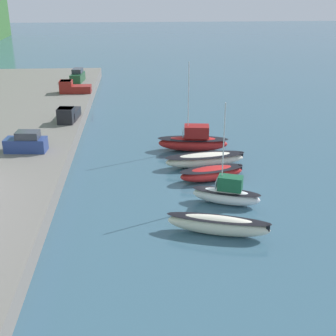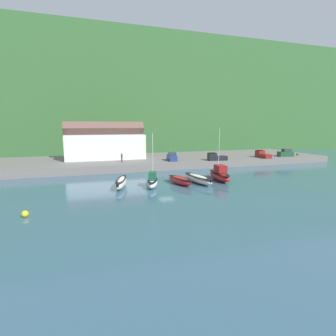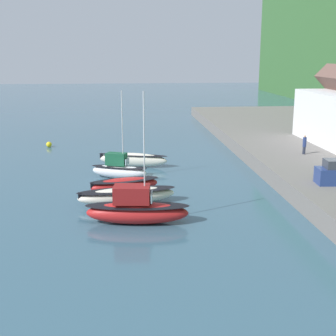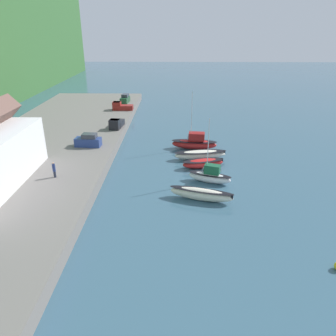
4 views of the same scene
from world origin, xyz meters
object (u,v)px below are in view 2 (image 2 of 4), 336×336
Objects in this scene: person_on_quay at (122,157)px; pickup_truck_1 at (216,157)px; moored_boat_3 at (198,179)px; moored_boat_2 at (180,180)px; dog_on_quay at (297,154)px; parked_car_1 at (286,153)px; parked_car_0 at (172,157)px; mooring_buoy_0 at (25,214)px; moored_boat_0 at (121,182)px; pickup_truck_0 at (262,155)px; moored_boat_4 at (220,175)px; moored_boat_1 at (153,181)px.

pickup_truck_1 is at bearing -10.74° from person_on_quay.
pickup_truck_1 is (11.84, 15.63, 1.71)m from moored_boat_3.
dog_on_quay is at bearing 7.97° from moored_boat_2.
parked_car_1 is 0.89× the size of pickup_truck_1.
mooring_buoy_0 is at bearing -129.03° from parked_car_0.
pickup_truck_1 is 6.43× the size of mooring_buoy_0.
moored_boat_2 is 41.89m from parked_car_1.
pickup_truck_0 is at bearing 37.88° from moored_boat_0.
pickup_truck_1 is at bearing 31.30° from moored_boat_2.
person_on_quay is at bearing 85.25° from pickup_truck_1.
parked_car_1 is (29.81, 16.42, 1.46)m from moored_boat_4.
pickup_truck_1 is 23.22m from person_on_quay.
parked_car_1 is at bearing 17.85° from moored_boat_3.
moored_boat_1 is at bearing -112.84° from parked_car_0.
person_on_quay is (-15.75, 19.24, 1.64)m from moored_boat_4.
pickup_truck_1 is at bearing 44.36° from moored_boat_3.
person_on_quay is at bearing 175.20° from pickup_truck_0.
parked_car_1 is at bearing 42.33° from moored_boat_1.
moored_boat_0 is 10.29m from moored_boat_2.
moored_boat_3 is 1.79× the size of pickup_truck_1.
moored_boat_1 reaches higher than mooring_buoy_0.
moored_boat_1 is at bearing 117.86° from parked_car_1.
moored_boat_3 is 18.58m from parked_car_0.
moored_boat_4 is at bearing 26.02° from moored_boat_1.
parked_car_1 is at bearing 2.11° from parked_car_0.
moored_boat_2 is at bearing 141.81° from pickup_truck_1.
pickup_truck_1 is at bearing 99.20° from parked_car_1.
dog_on_quay reaches higher than moored_boat_2.
moored_boat_1 is 8.71m from moored_boat_3.
pickup_truck_1 is (-14.77, -1.32, 0.00)m from pickup_truck_0.
moored_boat_3 is (3.51, 0.17, 0.03)m from moored_boat_2.
pickup_truck_1 is (10.64, -2.83, -0.10)m from parked_car_0.
dog_on_quay is (49.96, -2.53, -0.64)m from person_on_quay.
pickup_truck_1 is (15.35, 15.80, 1.74)m from moored_boat_2.
parked_car_1 is (33.39, -1.32, 0.00)m from parked_car_0.
person_on_quay is 2.81× the size of mooring_buoy_0.
moored_boat_3 is at bearing 35.88° from dog_on_quay.
pickup_truck_1 is at bearing 58.47° from moored_boat_1.
pickup_truck_0 is 12.39m from dog_on_quay.
moored_boat_0 is at bearing -174.28° from moored_boat_4.
mooring_buoy_0 is (-30.99, -11.24, -0.73)m from moored_boat_4.
parked_car_1 is at bearing -80.24° from pickup_truck_1.
moored_boat_1 is at bearing 176.36° from moored_boat_3.
moored_boat_3 is at bearing 12.68° from moored_boat_0.
pickup_truck_1 is 27.21m from dog_on_quay.
moored_boat_4 is 11.36× the size of dog_on_quay.
dog_on_quay is (52.74, 16.60, 1.28)m from moored_boat_0.
parked_car_1 is (43.26, 17.86, 1.58)m from moored_boat_1.
moored_boat_1 is 4.25× the size of person_on_quay.
pickup_truck_0 is at bearing -4.57° from person_on_quay.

